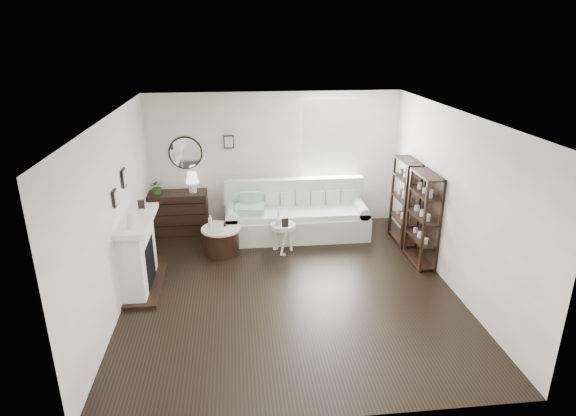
{
  "coord_description": "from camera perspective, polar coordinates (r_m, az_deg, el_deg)",
  "views": [
    {
      "loc": [
        -0.77,
        -6.6,
        3.79
      ],
      "look_at": [
        0.05,
        0.8,
        1.04
      ],
      "focal_mm": 30.0,
      "sensor_mm": 36.0,
      "label": 1
    }
  ],
  "objects": [
    {
      "name": "eiffel_ped",
      "position": [
        8.59,
        -0.02,
        -1.35
      ],
      "size": [
        0.12,
        0.12,
        0.16
      ],
      "primitive_type": null,
      "rotation": [
        0.0,
        0.0,
        -0.28
      ],
      "color": "black",
      "rests_on": "pedestal_table"
    },
    {
      "name": "pedestal_table",
      "position": [
        8.6,
        -0.58,
        -2.24
      ],
      "size": [
        0.45,
        0.45,
        0.54
      ],
      "rotation": [
        0.0,
        0.0,
        -0.03
      ],
      "color": "white",
      "rests_on": "ground"
    },
    {
      "name": "shelf_unit_far",
      "position": [
        9.22,
        13.69,
        0.77
      ],
      "size": [
        0.3,
        0.8,
        1.6
      ],
      "color": "black",
      "rests_on": "ground"
    },
    {
      "name": "suitcase",
      "position": [
        9.63,
        7.76,
        -1.93
      ],
      "size": [
        0.56,
        0.27,
        0.36
      ],
      "primitive_type": "cube",
      "rotation": [
        0.0,
        0.0,
        0.18
      ],
      "color": "brown",
      "rests_on": "ground"
    },
    {
      "name": "bottle_drum",
      "position": [
        8.55,
        -9.2,
        -1.72
      ],
      "size": [
        0.07,
        0.07,
        0.29
      ],
      "primitive_type": "cylinder",
      "color": "silver",
      "rests_on": "drum_table"
    },
    {
      "name": "fireplace",
      "position": [
        7.79,
        -17.25,
        -5.38
      ],
      "size": [
        0.5,
        1.4,
        1.84
      ],
      "color": "white",
      "rests_on": "ground"
    },
    {
      "name": "drum_table",
      "position": [
        8.76,
        -7.91,
        -3.8
      ],
      "size": [
        0.7,
        0.7,
        0.48
      ],
      "rotation": [
        0.0,
        0.0,
        0.26
      ],
      "color": "black",
      "rests_on": "ground"
    },
    {
      "name": "table_lamp",
      "position": [
        9.53,
        -11.25,
        3.01
      ],
      "size": [
        0.32,
        0.32,
        0.4
      ],
      "primitive_type": null,
      "rotation": [
        0.0,
        0.0,
        0.32
      ],
      "color": "#F0E7CA",
      "rests_on": "dresser"
    },
    {
      "name": "card_frame_ped",
      "position": [
        8.44,
        -0.37,
        -1.75
      ],
      "size": [
        0.12,
        0.05,
        0.16
      ],
      "primitive_type": "cube",
      "rotation": [
        -0.21,
        0.0,
        0.06
      ],
      "color": "black",
      "rests_on": "pedestal_table"
    },
    {
      "name": "quilt",
      "position": [
        9.12,
        -4.53,
        -0.13
      ],
      "size": [
        0.58,
        0.49,
        0.14
      ],
      "primitive_type": "cube",
      "rotation": [
        0.0,
        0.0,
        -0.08
      ],
      "color": "#25885D",
      "rests_on": "sofa"
    },
    {
      "name": "shelf_unit_near",
      "position": [
        8.43,
        15.69,
        -1.26
      ],
      "size": [
        0.3,
        0.8,
        1.6
      ],
      "color": "black",
      "rests_on": "ground"
    },
    {
      "name": "card_frame_drum",
      "position": [
        8.47,
        -8.37,
        -2.17
      ],
      "size": [
        0.17,
        0.11,
        0.21
      ],
      "primitive_type": "cube",
      "rotation": [
        -0.21,
        0.0,
        -0.34
      ],
      "color": "white",
      "rests_on": "drum_table"
    },
    {
      "name": "dresser",
      "position": [
        9.76,
        -13.12,
        -0.53
      ],
      "size": [
        1.24,
        0.53,
        0.82
      ],
      "color": "black",
      "rests_on": "ground"
    },
    {
      "name": "eiffel_drum",
      "position": [
        8.68,
        -7.49,
        -1.69
      ],
      "size": [
        0.12,
        0.12,
        0.17
      ],
      "primitive_type": null,
      "rotation": [
        0.0,
        0.0,
        -0.25
      ],
      "color": "black",
      "rests_on": "drum_table"
    },
    {
      "name": "flask_ped",
      "position": [
        8.55,
        -1.12,
        -1.16
      ],
      "size": [
        0.13,
        0.13,
        0.25
      ],
      "primitive_type": null,
      "color": "silver",
      "rests_on": "pedestal_table"
    },
    {
      "name": "room",
      "position": [
        9.68,
        2.79,
        7.15
      ],
      "size": [
        5.5,
        5.5,
        5.5
      ],
      "color": "black",
      "rests_on": "ground"
    },
    {
      "name": "potted_plant",
      "position": [
        9.58,
        -15.25,
        2.44
      ],
      "size": [
        0.32,
        0.29,
        0.3
      ],
      "primitive_type": "imported",
      "rotation": [
        0.0,
        0.0,
        0.23
      ],
      "color": "#235718",
      "rests_on": "dresser"
    },
    {
      "name": "sofa",
      "position": [
        9.41,
        0.95,
        -1.15
      ],
      "size": [
        2.74,
        0.95,
        1.07
      ],
      "color": "#B4C0AB",
      "rests_on": "ground"
    }
  ]
}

